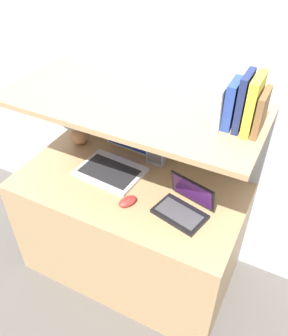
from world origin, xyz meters
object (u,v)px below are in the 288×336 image
object	(u,v)px
laptop_small	(184,206)
router_box	(156,153)
book_white	(223,104)
table_lamp	(77,119)
book_brown	(261,113)
book_blue	(232,104)
book_yellow	(254,104)
laptop_large	(116,159)
computer_mouse	(127,201)
book_navy	(243,102)

from	to	relation	value
laptop_small	router_box	world-z (taller)	laptop_small
laptop_small	book_white	xyz separation A→B (m)	(0.09, 0.12, 0.54)
table_lamp	book_white	bearing A→B (deg)	-8.82
laptop_small	router_box	xyz separation A→B (m)	(-0.29, 0.30, 0.04)
book_brown	book_blue	xyz separation A→B (m)	(-0.12, 0.00, 0.01)
router_box	book_yellow	size ratio (longest dim) A/B	0.65
book_blue	router_box	bearing A→B (deg)	157.31
table_lamp	router_box	bearing A→B (deg)	3.92
laptop_small	book_brown	distance (m)	0.61
table_lamp	book_brown	bearing A→B (deg)	-7.51
book_blue	laptop_large	bearing A→B (deg)	176.58
book_brown	book_blue	bearing A→B (deg)	180.00
table_lamp	laptop_large	xyz separation A→B (m)	(0.33, -0.10, -0.12)
table_lamp	router_box	xyz separation A→B (m)	(0.52, 0.04, -0.11)
book_blue	table_lamp	bearing A→B (deg)	171.53
table_lamp	laptop_small	bearing A→B (deg)	-17.69
table_lamp	book_white	xyz separation A→B (m)	(0.90, -0.14, 0.40)
router_box	book_yellow	xyz separation A→B (m)	(0.50, -0.18, 0.53)
router_box	book_brown	size ratio (longest dim) A/B	0.85
laptop_small	computer_mouse	world-z (taller)	laptop_small
laptop_small	book_navy	bearing A→B (deg)	35.64
book_yellow	book_brown	bearing A→B (deg)	0.00
laptop_large	laptop_small	distance (m)	0.51
table_lamp	laptop_small	xyz separation A→B (m)	(0.81, -0.26, -0.14)
laptop_large	computer_mouse	size ratio (longest dim) A/B	3.19
router_box	book_white	xyz separation A→B (m)	(0.38, -0.18, 0.50)
book_brown	book_white	size ratio (longest dim) A/B	1.00
book_yellow	book_white	size ratio (longest dim) A/B	1.32
table_lamp	book_brown	size ratio (longest dim) A/B	1.62
book_yellow	computer_mouse	bearing A→B (deg)	-157.69
router_box	book_yellow	bearing A→B (deg)	-19.18
computer_mouse	book_white	distance (m)	0.70
laptop_large	book_blue	xyz separation A→B (m)	(0.61, -0.04, 0.53)
table_lamp	book_blue	world-z (taller)	book_blue
book_yellow	laptop_small	bearing A→B (deg)	-150.11
router_box	book_white	bearing A→B (deg)	-24.68
laptop_small	book_blue	world-z (taller)	book_blue
router_box	book_navy	world-z (taller)	book_navy
book_navy	book_white	world-z (taller)	book_navy
table_lamp	book_blue	bearing A→B (deg)	-8.47
table_lamp	book_brown	world-z (taller)	book_brown
laptop_large	book_navy	distance (m)	0.85
book_brown	book_navy	world-z (taller)	book_navy
book_navy	book_brown	bearing A→B (deg)	0.00
book_navy	book_yellow	bearing A→B (deg)	0.00
book_navy	laptop_large	bearing A→B (deg)	176.81
book_brown	book_navy	distance (m)	0.08
laptop_small	book_yellow	world-z (taller)	book_yellow
table_lamp	book_navy	world-z (taller)	book_navy
book_brown	book_white	xyz separation A→B (m)	(-0.16, 0.00, -0.00)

